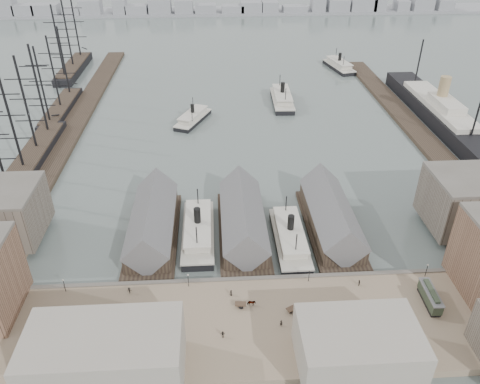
{
  "coord_description": "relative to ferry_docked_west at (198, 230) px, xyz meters",
  "views": [
    {
      "loc": [
        -7.52,
        -93.66,
        83.19
      ],
      "look_at": [
        0.0,
        30.0,
        6.0
      ],
      "focal_mm": 35.0,
      "sensor_mm": 36.0,
      "label": 1
    }
  ],
  "objects": [
    {
      "name": "ferry_shed_center",
      "position": [
        13.0,
        1.49,
        2.14
      ],
      "size": [
        14.0,
        42.0,
        12.6
      ],
      "color": "#2D231C",
      "rests_on": "ground"
    },
    {
      "name": "west_wharf",
      "position": [
        -55.0,
        84.61,
        -1.7
      ],
      "size": [
        10.0,
        220.0,
        1.6
      ],
      "primitive_type": "cube",
      "color": "#2D231C",
      "rests_on": "ground"
    },
    {
      "name": "ferry_docked_east",
      "position": [
        26.0,
        -4.52,
        -0.11
      ],
      "size": [
        8.59,
        28.62,
        10.22
      ],
      "color": "black",
      "rests_on": "ground"
    },
    {
      "name": "warehouse_east_back",
      "position": [
        81.0,
        -0.39,
        7.0
      ],
      "size": [
        28.0,
        20.0,
        15.0
      ],
      "primitive_type": "cube",
      "color": "#60564C",
      "rests_on": "east_land"
    },
    {
      "name": "sailing_ship_mid",
      "position": [
        -64.44,
        98.38,
        0.0
      ],
      "size": [
        8.51,
        49.14,
        34.97
      ],
      "color": "black",
      "rests_on": "ground"
    },
    {
      "name": "ferry_docked_west",
      "position": [
        0.0,
        0.0,
        0.0
      ],
      "size": [
        8.97,
        29.89,
        10.67
      ],
      "color": "black",
      "rests_on": "ground"
    },
    {
      "name": "street_bldg_center",
      "position": [
        33.0,
        -47.39,
        4.5
      ],
      "size": [
        24.0,
        16.0,
        10.0
      ],
      "primitive_type": "cube",
      "color": "gray",
      "rests_on": "quay"
    },
    {
      "name": "far_shore",
      "position": [
        10.93,
        318.75,
        1.4
      ],
      "size": [
        500.0,
        40.0,
        15.72
      ],
      "color": "gray",
      "rests_on": "ground"
    },
    {
      "name": "ferry_open_near",
      "position": [
        -3.6,
        84.32,
        -0.46
      ],
      "size": [
        16.69,
        25.25,
        8.71
      ],
      "rotation": [
        0.0,
        0.0,
        -0.42
      ],
      "color": "black",
      "rests_on": "ground"
    },
    {
      "name": "pedestrian_7",
      "position": [
        36.45,
        -40.57,
        0.34
      ],
      "size": [
        1.25,
        1.04,
        1.68
      ],
      "primitive_type": "imported",
      "rotation": [
        0.0,
        0.0,
        2.69
      ],
      "color": "black",
      "rests_on": "quay"
    },
    {
      "name": "pedestrian_6",
      "position": [
        40.15,
        -24.61,
        0.31
      ],
      "size": [
        0.94,
        0.99,
        1.62
      ],
      "primitive_type": "imported",
      "rotation": [
        0.0,
        0.0,
        4.15
      ],
      "color": "black",
      "rests_on": "quay"
    },
    {
      "name": "quay",
      "position": [
        13.0,
        -35.39,
        -1.5
      ],
      "size": [
        180.0,
        30.0,
        2.0
      ],
      "primitive_type": "cube",
      "color": "#847059",
      "rests_on": "ground"
    },
    {
      "name": "ground",
      "position": [
        13.0,
        -15.39,
        -2.5
      ],
      "size": [
        900.0,
        900.0,
        0.0
      ],
      "primitive_type": "plane",
      "color": "#53605D",
      "rests_on": "ground"
    },
    {
      "name": "pedestrian_1",
      "position": [
        -28.72,
        -37.08,
        0.39
      ],
      "size": [
        0.87,
        1.01,
        1.78
      ],
      "primitive_type": "imported",
      "rotation": [
        0.0,
        0.0,
        1.32
      ],
      "color": "black",
      "rests_on": "quay"
    },
    {
      "name": "east_wharf",
      "position": [
        91.0,
        74.61,
        -1.7
      ],
      "size": [
        10.0,
        180.0,
        1.6
      ],
      "primitive_type": "cube",
      "color": "#2D231C",
      "rests_on": "ground"
    },
    {
      "name": "pedestrian_4",
      "position": [
        8.37,
        -26.16,
        0.29
      ],
      "size": [
        0.73,
        0.9,
        1.59
      ],
      "primitive_type": "imported",
      "rotation": [
        0.0,
        0.0,
        4.38
      ],
      "color": "black",
      "rests_on": "quay"
    },
    {
      "name": "horse_cart_left",
      "position": [
        -20.08,
        -33.54,
        0.36
      ],
      "size": [
        4.62,
        3.97,
        1.73
      ],
      "rotation": [
        0.0,
        0.0,
        0.93
      ],
      "color": "black",
      "rests_on": "quay"
    },
    {
      "name": "seawall",
      "position": [
        13.0,
        -20.59,
        -1.35
      ],
      "size": [
        180.0,
        1.2,
        2.3
      ],
      "primitive_type": "cube",
      "color": "#59544C",
      "rests_on": "ground"
    },
    {
      "name": "horse_cart_right",
      "position": [
        24.04,
        -33.18,
        0.32
      ],
      "size": [
        4.81,
        3.42,
        1.63
      ],
      "rotation": [
        0.0,
        0.0,
        2.03
      ],
      "color": "black",
      "rests_on": "quay"
    },
    {
      "name": "ferry_shed_east",
      "position": [
        39.0,
        1.49,
        2.14
      ],
      "size": [
        14.0,
        42.0,
        12.6
      ],
      "color": "#2D231C",
      "rests_on": "ground"
    },
    {
      "name": "ocean_steamer",
      "position": [
        105.0,
        79.41,
        1.77
      ],
      "size": [
        13.58,
        99.25,
        19.85
      ],
      "color": "black",
      "rests_on": "ground"
    },
    {
      "name": "pedestrian_0",
      "position": [
        -36.14,
        -31.32,
        0.32
      ],
      "size": [
        0.74,
        0.72,
        1.64
      ],
      "primitive_type": "imported",
      "rotation": [
        0.0,
        0.0,
        3.83
      ],
      "color": "black",
      "rests_on": "quay"
    },
    {
      "name": "pedestrian_3",
      "position": [
        5.97,
        -38.83,
        0.39
      ],
      "size": [
        1.05,
        0.45,
        1.78
      ],
      "primitive_type": "imported",
      "rotation": [
        0.0,
        0.0,
        6.27
      ],
      "color": "black",
      "rests_on": "quay"
    },
    {
      "name": "ferry_shed_west",
      "position": [
        -13.0,
        1.49,
        2.14
      ],
      "size": [
        14.0,
        42.0,
        12.6
      ],
      "color": "#2D231C",
      "rests_on": "ground"
    },
    {
      "name": "street_bldg_west",
      "position": [
        -17.0,
        -47.39,
        5.5
      ],
      "size": [
        30.0,
        16.0,
        12.0
      ],
      "primitive_type": "cube",
      "color": "gray",
      "rests_on": "quay"
    },
    {
      "name": "tram",
      "position": [
        55.14,
        -31.54,
        1.33
      ],
      "size": [
        2.94,
        10.12,
        3.57
      ],
      "rotation": [
        0.0,
        0.0,
        -0.03
      ],
      "color": "black",
      "rests_on": "quay"
    },
    {
      "name": "ferry_open_mid",
      "position": [
        38.78,
        104.13,
        0.07
      ],
      "size": [
        10.24,
        31.03,
        10.98
      ],
      "rotation": [
        0.0,
        0.0,
        -0.03
      ],
      "color": "black",
      "rests_on": "ground"
    },
    {
      "name": "lamp_post_near_w",
      "position": [
        -2.0,
        -22.39,
        2.21
      ],
      "size": [
        0.44,
        0.44,
        3.92
      ],
      "color": "black",
      "rests_on": "quay"
    },
    {
      "name": "pedestrian_5",
      "position": [
        19.14,
        -36.46,
        0.39
      ],
      "size": [
        0.78,
        0.68,
        1.78
      ],
      "primitive_type": "imported",
      "rotation": [
        0.0,
        0.0,
        2.77
      ],
      "color": "black",
      "rests_on": "quay"
    },
    {
      "name": "horse_cart_center",
      "position": [
        12.25,
        -29.99,
        0.34
      ],
      "size": [
        4.98,
        1.71,
        1.68
      ],
      "rotation": [
        0.0,
        0.0,
        1.49
      ],
      "color": "black",
      "rests_on": "quay"
    },
    {
      "name": "lamp_post_far_e",
      "position": [
        58.0,
        -22.39,
        2.21
      ],
      "size": [
        0.44,
        0.44,
        3.92
      ],
      "color": "black",
      "rests_on": "quay"
    },
    {
      "name": "sailing_ship_far",
      "position": [
        -73.38,
        160.28,
        0.38
      ],
      "size": [
        9.7,
        53.89,
        39.88
      ],
      "color": "black",
      "rests_on": "ground"
    },
    {
      "name": "pedestrian_2",
      "position": [
        -16.31,
        -23.87,
        0.34
      ],
      "size": [
        1.11,
        0.66,
        1.69
      ],
      "primitive_type": "imported",
      "rotation": [
        0.0,
        0.0,
        3.11
      ],
      "color": "black",
      "rests_on": "quay"
    },
    {
      "name": "lamp_post_far_w",
      "position": [
        -32.0,
        -22.39,
        2.21
      ],
      "size": [
        0.44,
        0.44,
        3.92
      ],
      "color": "black",
      "rests_on": "quay"
    },
    {
      "name": "ferry_open_far",
      "position": [
        79.2,
        156.01,
        -0.18
      ],
      "size": [
        14.01,
        28.92,
        9.92
      ],
      "rotation": [
        0.0,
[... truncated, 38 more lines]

